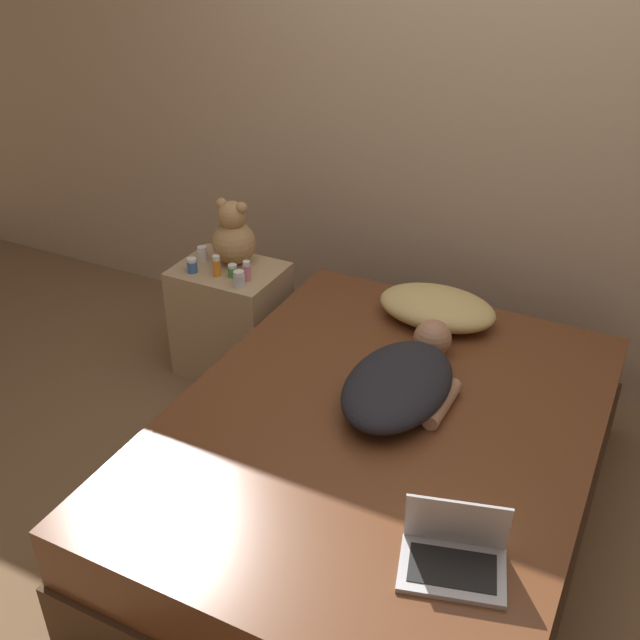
# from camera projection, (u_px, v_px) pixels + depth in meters

# --- Properties ---
(ground_plane) EXTENTS (12.00, 12.00, 0.00)m
(ground_plane) POSITION_uv_depth(u_px,v_px,m) (376.00, 519.00, 2.87)
(ground_plane) COLOR brown
(wall_back) EXTENTS (8.00, 0.06, 2.60)m
(wall_back) POSITION_uv_depth(u_px,v_px,m) (503.00, 102.00, 3.16)
(wall_back) COLOR tan
(wall_back) RESTS_ON ground_plane
(bed) EXTENTS (1.46, 1.93, 0.48)m
(bed) POSITION_uv_depth(u_px,v_px,m) (378.00, 472.00, 2.75)
(bed) COLOR #4C331E
(bed) RESTS_ON ground_plane
(nightstand) EXTENTS (0.49, 0.38, 0.56)m
(nightstand) POSITION_uv_depth(u_px,v_px,m) (232.00, 320.00, 3.61)
(nightstand) COLOR tan
(nightstand) RESTS_ON ground_plane
(pillow) EXTENTS (0.50, 0.33, 0.13)m
(pillow) POSITION_uv_depth(u_px,v_px,m) (437.00, 307.00, 3.17)
(pillow) COLOR tan
(pillow) RESTS_ON bed
(person_lying) EXTENTS (0.38, 0.72, 0.15)m
(person_lying) POSITION_uv_depth(u_px,v_px,m) (403.00, 380.00, 2.70)
(person_lying) COLOR black
(person_lying) RESTS_ON bed
(laptop) EXTENTS (0.33, 0.27, 0.21)m
(laptop) POSITION_uv_depth(u_px,v_px,m) (454.00, 552.00, 2.05)
(laptop) COLOR silver
(laptop) RESTS_ON bed
(teddy_bear) EXTENTS (0.20, 0.20, 0.31)m
(teddy_bear) POSITION_uv_depth(u_px,v_px,m) (233.00, 236.00, 3.45)
(teddy_bear) COLOR tan
(teddy_bear) RESTS_ON nightstand
(bottle_blue) EXTENTS (0.05, 0.05, 0.07)m
(bottle_blue) POSITION_uv_depth(u_px,v_px,m) (192.00, 265.00, 3.42)
(bottle_blue) COLOR #3866B2
(bottle_blue) RESTS_ON nightstand
(bottle_white) EXTENTS (0.05, 0.05, 0.07)m
(bottle_white) POSITION_uv_depth(u_px,v_px,m) (203.00, 254.00, 3.52)
(bottle_white) COLOR white
(bottle_white) RESTS_ON nightstand
(bottle_clear) EXTENTS (0.05, 0.05, 0.07)m
(bottle_clear) POSITION_uv_depth(u_px,v_px,m) (239.00, 279.00, 3.30)
(bottle_clear) COLOR silver
(bottle_clear) RESTS_ON nightstand
(bottle_orange) EXTENTS (0.04, 0.04, 0.10)m
(bottle_orange) POSITION_uv_depth(u_px,v_px,m) (217.00, 266.00, 3.38)
(bottle_orange) COLOR orange
(bottle_orange) RESTS_ON nightstand
(bottle_green) EXTENTS (0.04, 0.04, 0.06)m
(bottle_green) POSITION_uv_depth(u_px,v_px,m) (233.00, 271.00, 3.38)
(bottle_green) COLOR #3D8E4C
(bottle_green) RESTS_ON nightstand
(bottle_pink) EXTENTS (0.04, 0.04, 0.09)m
(bottle_pink) POSITION_uv_depth(u_px,v_px,m) (247.00, 271.00, 3.34)
(bottle_pink) COLOR pink
(bottle_pink) RESTS_ON nightstand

